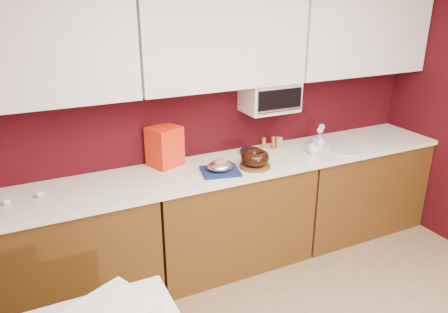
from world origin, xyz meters
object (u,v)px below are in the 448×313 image
at_px(bundt_cake, 255,158).
at_px(coffee_mug, 314,148).
at_px(pandoro_box, 165,146).
at_px(blue_jar, 315,142).
at_px(flower_vase, 319,140).
at_px(foil_ham_nest, 220,166).
at_px(toaster_oven, 269,96).

bearing_deg(bundt_cake, coffee_mug, 4.87).
distance_m(pandoro_box, blue_jar, 1.35).
bearing_deg(flower_vase, pandoro_box, 172.96).
xyz_separation_m(pandoro_box, flower_vase, (1.37, -0.17, -0.09)).
relative_size(foil_ham_nest, coffee_mug, 2.18).
height_order(foil_ham_nest, coffee_mug, coffee_mug).
xyz_separation_m(foil_ham_nest, blue_jar, (1.01, 0.16, -0.01)).
relative_size(coffee_mug, blue_jar, 1.05).
relative_size(bundt_cake, foil_ham_nest, 1.09).
distance_m(foil_ham_nest, flower_vase, 1.06).
xyz_separation_m(coffee_mug, flower_vase, (0.16, 0.13, 0.01)).
height_order(pandoro_box, coffee_mug, pandoro_box).
bearing_deg(bundt_cake, flower_vase, 13.40).
bearing_deg(coffee_mug, flower_vase, 39.61).
relative_size(toaster_oven, flower_vase, 3.62).
relative_size(bundt_cake, blue_jar, 2.49).
height_order(pandoro_box, flower_vase, pandoro_box).
height_order(foil_ham_nest, flower_vase, flower_vase).
bearing_deg(bundt_cake, toaster_oven, 45.26).
height_order(pandoro_box, blue_jar, pandoro_box).
relative_size(toaster_oven, pandoro_box, 1.43).
height_order(foil_ham_nest, pandoro_box, pandoro_box).
height_order(bundt_cake, flower_vase, bundt_cake).
relative_size(toaster_oven, foil_ham_nest, 2.19).
distance_m(blue_jar, flower_vase, 0.04).
xyz_separation_m(coffee_mug, blue_jar, (0.11, 0.13, -0.00)).
bearing_deg(toaster_oven, bundt_cake, -134.74).
distance_m(bundt_cake, blue_jar, 0.74).
xyz_separation_m(bundt_cake, blue_jar, (0.72, 0.18, -0.04)).
bearing_deg(foil_ham_nest, coffee_mug, 1.87).
distance_m(pandoro_box, flower_vase, 1.39).
distance_m(toaster_oven, blue_jar, 0.61).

